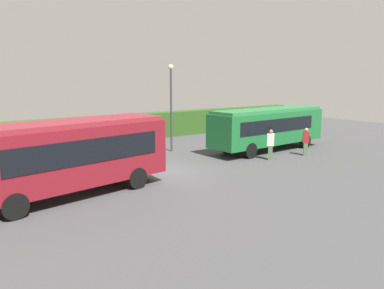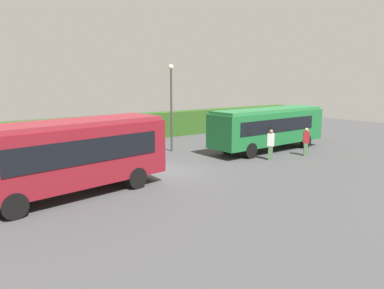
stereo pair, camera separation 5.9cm
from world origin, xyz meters
name	(u,v)px [view 1 (the left image)]	position (x,y,z in m)	size (l,w,h in m)	color
ground_plane	(166,172)	(0.00, 0.00, 0.00)	(64.00, 64.00, 0.00)	#424244
bus_maroon	(68,154)	(-5.77, -1.21, 1.88)	(9.28, 3.81, 3.28)	maroon
bus_green	(268,126)	(9.14, 0.88, 1.72)	(9.59, 2.66, 2.96)	#19602D
person_left	(271,144)	(6.87, -1.40, 1.02)	(0.47, 0.49, 1.91)	#4C6B47
person_center	(306,141)	(9.75, -1.88, 0.98)	(0.46, 0.47, 1.84)	#4C6B47
hedge_row	(88,131)	(0.00, 10.67, 1.06)	(44.00, 1.18, 2.12)	#2A4F1A
lamppost	(171,98)	(3.59, 4.73, 3.69)	(0.36, 0.36, 5.96)	#38383D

